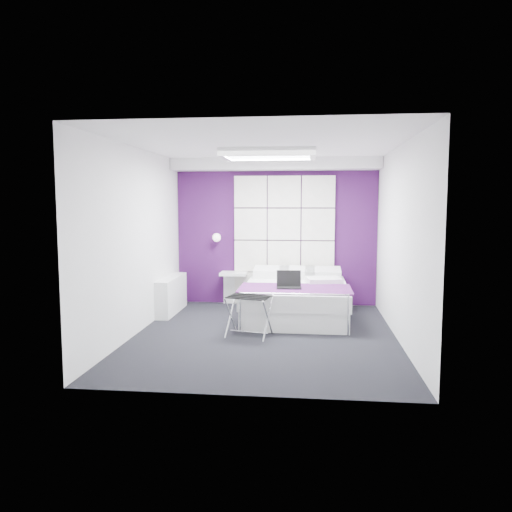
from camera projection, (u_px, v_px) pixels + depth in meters
The scene contains 15 objects.
floor at pixel (265, 335), 6.92m from camera, with size 4.40×4.40×0.00m, color black.
ceiling at pixel (265, 145), 6.65m from camera, with size 4.40×4.40×0.00m, color white.
wall_back at pixel (276, 233), 8.96m from camera, with size 3.60×3.60×0.00m, color white.
wall_left at pixel (137, 241), 6.98m from camera, with size 4.40×4.40×0.00m, color white.
wall_right at pixel (400, 243), 6.59m from camera, with size 4.40×4.40×0.00m, color white.
accent_wall at pixel (276, 233), 8.95m from camera, with size 3.58×0.02×2.58m, color #390F42.
soffit at pixel (275, 164), 8.59m from camera, with size 3.58×0.50×0.20m, color white.
headboard at pixel (284, 240), 8.90m from camera, with size 1.80×0.08×2.30m, color silver, non-canonical shape.
skylight at pixel (269, 153), 7.25m from camera, with size 1.36×0.86×0.12m, color white, non-canonical shape.
wall_lamp at pixel (217, 237), 8.95m from camera, with size 0.15×0.15×0.15m, color white.
radiator at pixel (171, 295), 8.36m from camera, with size 0.22×1.20×0.60m, color white.
bed at pixel (296, 299), 7.97m from camera, with size 1.67×2.01×0.71m.
nightstand at pixel (234, 273), 8.94m from camera, with size 0.47×0.37×0.05m, color white.
luggage_rack at pixel (249, 316), 6.86m from camera, with size 0.57×0.42×0.56m.
laptop at pixel (289, 284), 7.47m from camera, with size 0.36×0.26×0.26m.
Camera 1 is at (0.61, -6.74, 1.83)m, focal length 35.00 mm.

